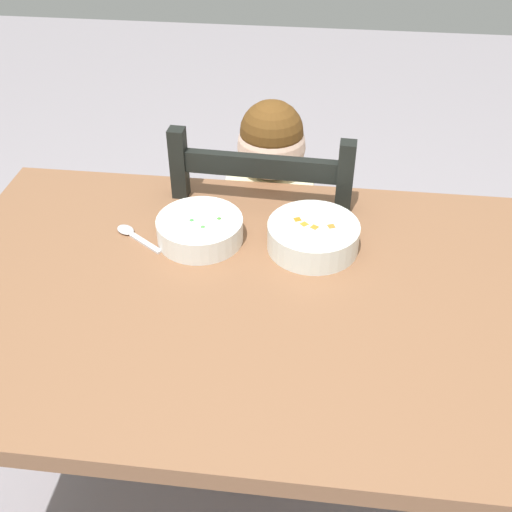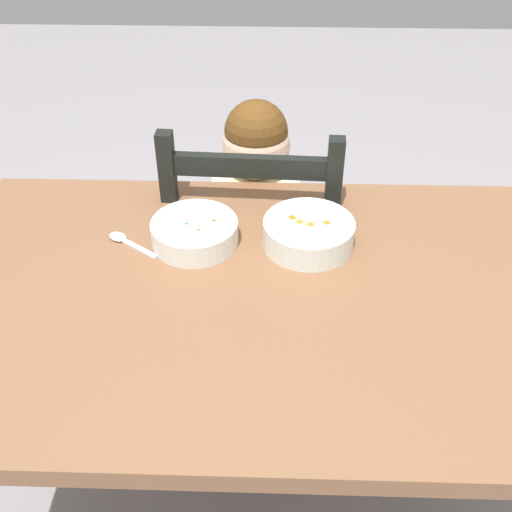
% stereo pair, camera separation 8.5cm
% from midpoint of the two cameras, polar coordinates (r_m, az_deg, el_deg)
% --- Properties ---
extents(ground_plane, '(8.00, 8.00, 0.00)m').
position_cam_midpoint_polar(ground_plane, '(1.82, -1.05, -21.94)').
color(ground_plane, gray).
extents(dining_table, '(1.31, 0.81, 0.77)m').
position_cam_midpoint_polar(dining_table, '(1.29, -1.38, -7.21)').
color(dining_table, brown).
rests_on(dining_table, ground).
extents(dining_chair, '(0.44, 0.44, 0.94)m').
position_cam_midpoint_polar(dining_chair, '(1.76, -1.48, -1.42)').
color(dining_chair, black).
rests_on(dining_chair, ground).
extents(child_figure, '(0.32, 0.31, 0.95)m').
position_cam_midpoint_polar(child_figure, '(1.65, -1.50, 3.18)').
color(child_figure, beige).
rests_on(child_figure, ground).
extents(bowl_of_peas, '(0.18, 0.18, 0.05)m').
position_cam_midpoint_polar(bowl_of_peas, '(1.33, -7.45, 2.15)').
color(bowl_of_peas, white).
rests_on(bowl_of_peas, dining_table).
extents(bowl_of_carrots, '(0.19, 0.19, 0.06)m').
position_cam_midpoint_polar(bowl_of_carrots, '(1.31, 2.97, 2.10)').
color(bowl_of_carrots, white).
rests_on(bowl_of_carrots, dining_table).
extents(spoon, '(0.12, 0.10, 0.01)m').
position_cam_midpoint_polar(spoon, '(1.37, -13.66, 1.35)').
color(spoon, silver).
rests_on(spoon, dining_table).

